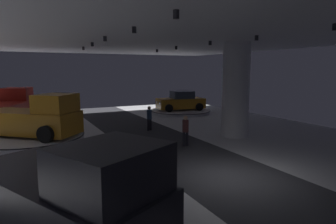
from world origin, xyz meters
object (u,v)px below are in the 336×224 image
object	(u,v)px
display_platform_deep_left	(10,122)
pickup_truck_far_left	(35,119)
display_platform_deep_right	(180,111)
visitor_walking_far	(149,117)
display_platform_far_left	(31,138)
visitor_walking_near	(185,129)
display_car_deep_right	(181,102)
pickup_truck_near_left	(68,197)
column_right	(236,90)
pickup_truck_deep_left	(11,108)

from	to	relation	value
display_platform_deep_left	pickup_truck_far_left	bearing A→B (deg)	-78.15
display_platform_deep_right	visitor_walking_far	distance (m)	8.14
display_platform_far_left	display_platform_deep_left	size ratio (longest dim) A/B	1.00
visitor_walking_near	display_car_deep_right	bearing A→B (deg)	62.06
display_car_deep_right	visitor_walking_far	distance (m)	8.13
display_platform_far_left	visitor_walking_far	world-z (taller)	visitor_walking_far
display_car_deep_right	pickup_truck_far_left	bearing A→B (deg)	-154.22
display_platform_deep_left	visitor_walking_far	distance (m)	10.45
pickup_truck_far_left	display_platform_deep_left	xyz separation A→B (m)	(-1.38, 6.60, -1.16)
display_platform_far_left	pickup_truck_near_left	bearing A→B (deg)	-87.87
display_platform_far_left	pickup_truck_far_left	distance (m)	1.14
display_platform_deep_right	display_platform_far_left	xyz separation A→B (m)	(-12.57, -5.76, 0.04)
column_right	visitor_walking_far	size ratio (longest dim) A/B	3.46
visitor_walking_far	display_platform_far_left	bearing A→B (deg)	179.00
pickup_truck_far_left	pickup_truck_deep_left	xyz separation A→B (m)	(-1.28, 6.90, -0.12)
column_right	pickup_truck_far_left	bearing A→B (deg)	161.12
display_platform_far_left	pickup_truck_deep_left	size ratio (longest dim) A/B	1.00
display_platform_deep_left	visitor_walking_far	world-z (taller)	visitor_walking_far
display_car_deep_right	display_platform_deep_left	world-z (taller)	display_car_deep_right
pickup_truck_deep_left	visitor_walking_far	world-z (taller)	pickup_truck_deep_left
display_platform_deep_left	column_right	bearing A→B (deg)	-40.38
pickup_truck_near_left	display_car_deep_right	size ratio (longest dim) A/B	1.28
pickup_truck_deep_left	pickup_truck_far_left	bearing A→B (deg)	-79.51
display_car_deep_right	display_platform_deep_left	size ratio (longest dim) A/B	0.78
pickup_truck_near_left	display_platform_far_left	world-z (taller)	pickup_truck_near_left
pickup_truck_far_left	display_platform_deep_left	bearing A→B (deg)	101.85
pickup_truck_near_left	visitor_walking_far	xyz separation A→B (m)	(6.59, 10.96, -0.29)
pickup_truck_near_left	display_car_deep_right	xyz separation A→B (m)	(12.19, 16.84, -0.15)
display_platform_far_left	visitor_walking_near	world-z (taller)	visitor_walking_near
pickup_truck_near_left	display_car_deep_right	distance (m)	20.80
pickup_truck_deep_left	visitor_walking_far	size ratio (longest dim) A/B	3.58
pickup_truck_near_left	pickup_truck_far_left	distance (m)	10.88
column_right	pickup_truck_deep_left	xyz separation A→B (m)	(-11.94, 10.55, -1.57)
pickup_truck_near_left	display_car_deep_right	bearing A→B (deg)	54.10
display_car_deep_right	display_platform_far_left	bearing A→B (deg)	-155.45
pickup_truck_far_left	display_car_deep_right	bearing A→B (deg)	25.78
pickup_truck_far_left	display_platform_far_left	bearing A→B (deg)	138.48
display_platform_deep_right	visitor_walking_near	size ratio (longest dim) A/B	3.39
display_platform_far_left	pickup_truck_deep_left	world-z (taller)	pickup_truck_deep_left
display_car_deep_right	display_platform_deep_left	xyz separation A→B (m)	(-13.75, 0.63, -0.91)
column_right	visitor_walking_near	xyz separation A→B (m)	(-3.77, -0.71, -1.84)
display_car_deep_right	visitor_walking_near	world-z (taller)	display_car_deep_right
column_right	visitor_walking_near	world-z (taller)	column_right
display_platform_far_left	pickup_truck_deep_left	distance (m)	6.84
display_platform_deep_right	visitor_walking_far	size ratio (longest dim) A/B	3.39
column_right	display_car_deep_right	xyz separation A→B (m)	(1.70, 9.62, -1.70)
column_right	pickup_truck_near_left	world-z (taller)	column_right
pickup_truck_near_left	pickup_truck_deep_left	bearing A→B (deg)	94.66
display_platform_deep_right	display_platform_deep_left	world-z (taller)	display_platform_deep_right
column_right	display_car_deep_right	world-z (taller)	column_right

